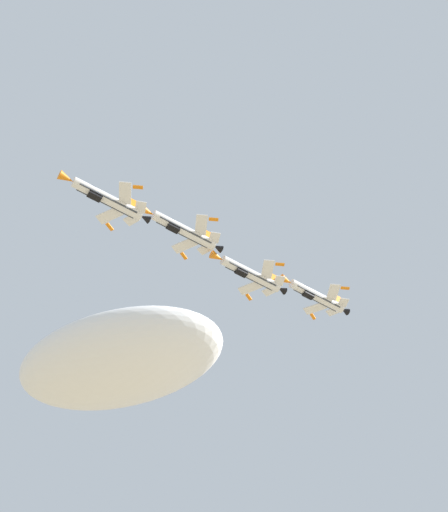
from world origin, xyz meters
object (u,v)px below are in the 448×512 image
(fighter_jet_left_wing, at_px, (183,230))
(fighter_jet_lead, at_px, (106,198))
(fighter_jet_left_outer, at_px, (316,296))
(fighter_jet_right_wing, at_px, (250,274))

(fighter_jet_left_wing, bearing_deg, fighter_jet_lead, 91.35)
(fighter_jet_lead, height_order, fighter_jet_left_wing, fighter_jet_left_wing)
(fighter_jet_lead, distance_m, fighter_jet_left_wing, 14.50)
(fighter_jet_left_outer, bearing_deg, fighter_jet_left_wing, 91.51)
(fighter_jet_lead, bearing_deg, fighter_jet_left_wing, -88.65)
(fighter_jet_lead, relative_size, fighter_jet_right_wing, 1.00)
(fighter_jet_lead, distance_m, fighter_jet_left_outer, 44.01)
(fighter_jet_right_wing, bearing_deg, fighter_jet_left_outer, -92.03)
(fighter_jet_right_wing, xyz_separation_m, fighter_jet_left_outer, (9.22, 11.60, 2.46))
(fighter_jet_right_wing, bearing_deg, fighter_jet_lead, 93.24)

